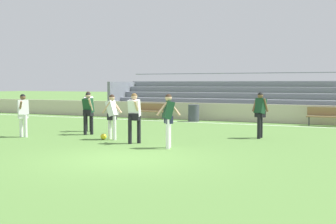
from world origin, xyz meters
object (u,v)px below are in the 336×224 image
Objects in this scene: player_dark_wide_left at (260,111)px; player_white_wide_right at (88,108)px; player_dark_on_ball at (168,116)px; soccer_ball at (103,137)px; bench_centre_sideline at (326,115)px; bench_near_wall_gap at (151,110)px; trash_bin at (194,113)px; player_dark_challenging at (88,110)px; bleacher_stand at (302,99)px; player_white_deep_cover at (23,112)px; player_white_overlapping at (134,113)px; player_white_pressing_high at (112,113)px.

player_white_wide_right is (-7.18, -0.81, -0.01)m from player_dark_wide_left.
player_dark_on_ball is 7.81× the size of soccer_ball.
bench_centre_sideline is 1.00× the size of bench_near_wall_gap.
trash_bin is 0.53× the size of player_white_wide_right.
player_dark_challenging is 4.92m from player_dark_on_ball.
player_dark_wide_left is 5.88m from soccer_ball.
bleacher_stand is 14.47× the size of player_white_deep_cover.
player_dark_challenging is (-1.41, -7.60, 0.55)m from trash_bin.
player_white_deep_cover is at bearing 177.68° from player_dark_on_ball.
player_dark_challenging is 1.23m from player_white_wide_right.
player_white_overlapping is (1.57, -9.09, 0.58)m from trash_bin.
bench_centre_sideline is at bearing 74.57° from player_dark_wide_left.
player_white_overlapping is at bearing -16.11° from soccer_ball.
player_dark_challenging is 6.72m from player_dark_wide_left.
bleacher_stand reaches higher than player_white_overlapping.
player_dark_on_ball is at bearing -18.08° from player_white_overlapping.
bench_near_wall_gap is 1.09× the size of player_white_pressing_high.
bleacher_stand is 6.38m from trash_bin.
player_dark_on_ball is (3.09, -9.59, 0.58)m from trash_bin.
player_dark_challenging is at bearing 152.28° from player_white_pressing_high.
player_dark_wide_left is 7.80× the size of soccer_ball.
bleacher_stand reaches higher than player_white_wide_right.
bench_near_wall_gap is at bearing -155.22° from bleacher_stand.
player_dark_challenging is (-2.98, 1.49, -0.03)m from player_white_overlapping.
player_white_pressing_high is (3.05, -8.79, 0.43)m from bench_near_wall_gap.
player_white_pressing_high reaches higher than bench_near_wall_gap.
bench_centre_sideline is at bearing 37.89° from player_white_wide_right.
trash_bin is 0.53× the size of player_dark_wide_left.
player_white_overlapping is (-5.17, -9.39, 0.48)m from bench_centre_sideline.
trash_bin is 10.09m from player_dark_on_ball.
player_white_wide_right is (-2.12, -6.60, 0.57)m from trash_bin.
bench_centre_sideline is 6.75m from trash_bin.
player_dark_wide_left is 1.00× the size of player_dark_on_ball.
trash_bin is at bearing 79.49° from player_dark_challenging.
player_white_wide_right is (-5.21, 2.99, -0.01)m from player_dark_on_ball.
player_dark_on_ball reaches higher than player_dark_wide_left.
player_dark_wide_left reaches higher than player_dark_challenging.
player_dark_challenging is at bearing 44.61° from player_white_deep_cover.
bench_near_wall_gap reaches higher than soccer_ball.
player_white_overlapping is 7.82× the size of soccer_ball.
bleacher_stand is 13.99× the size of player_white_wide_right.
player_white_overlapping is 1.04× the size of player_white_deep_cover.
player_white_pressing_high is 1.00× the size of player_white_deep_cover.
player_dark_on_ball is (6.26, -0.25, 0.05)m from player_white_deep_cover.
trash_bin is at bearing 71.25° from player_white_deep_cover.
player_white_overlapping is at bearing -136.64° from player_dark_wide_left.
player_dark_wide_left is at bearing -48.87° from trash_bin.
trash_bin reaches higher than bench_centre_sideline.
player_dark_challenging is 1.97m from soccer_ball.
trash_bin is 0.53× the size of player_dark_on_ball.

